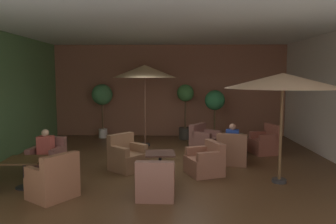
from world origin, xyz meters
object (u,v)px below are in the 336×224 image
armchair_mid_center_north (156,182)px  patron_by_window (232,137)px  potted_tree_left_corner (102,97)px  patio_umbrella_tall_red (145,72)px  armchair_mid_center_south (127,157)px  patron_blue_shirt (46,145)px  potted_tree_mid_left (215,105)px  armchair_front_left_south (232,152)px  patio_umbrella_center_beige (283,81)px  cafe_table_mid_center (160,159)px  iced_drink_cup (234,133)px  cafe_table_front_left (234,140)px  armchair_front_right_south (54,182)px  cafe_table_front_right (24,165)px  armchair_front_right_north (47,161)px  potted_tree_mid_right (185,104)px  armchair_front_left_north (265,143)px  armchair_front_left_east (205,141)px  armchair_mid_center_east (205,162)px

armchair_mid_center_north → patron_by_window: patron_by_window is taller
potted_tree_left_corner → patio_umbrella_tall_red: bearing=-39.7°
armchair_mid_center_south → patron_blue_shirt: 1.98m
potted_tree_left_corner → potted_tree_mid_left: bearing=-7.1°
armchair_front_left_south → patio_umbrella_center_beige: 2.62m
cafe_table_mid_center → iced_drink_cup: iced_drink_cup is taller
cafe_table_mid_center → patron_blue_shirt: (-2.77, 0.33, 0.24)m
cafe_table_mid_center → patron_blue_shirt: patron_blue_shirt is taller
patio_umbrella_center_beige → patron_blue_shirt: patio_umbrella_center_beige is taller
armchair_front_left_south → patio_umbrella_tall_red: 4.08m
armchair_mid_center_south → potted_tree_left_corner: 4.82m
cafe_table_front_left → armchair_front_right_south: armchair_front_right_south is taller
cafe_table_mid_center → potted_tree_mid_left: bearing=68.6°
armchair_front_left_south → iced_drink_cup: 1.00m
cafe_table_front_right → armchair_front_right_north: size_ratio=0.96×
armchair_front_left_south → potted_tree_mid_right: bearing=107.9°
armchair_front_left_north → armchair_front_right_south: 6.41m
patron_blue_shirt → iced_drink_cup: bearing=21.9°
cafe_table_front_right → armchair_front_right_north: armchair_front_right_north is taller
iced_drink_cup → patio_umbrella_center_beige: bearing=-77.0°
armchair_front_right_south → cafe_table_mid_center: bearing=31.9°
armchair_front_left_east → patio_umbrella_tall_red: (-1.98, 0.67, 2.21)m
armchair_mid_center_east → iced_drink_cup: size_ratio=9.28×
potted_tree_mid_right → patron_blue_shirt: size_ratio=3.09×
armchair_front_right_south → armchair_mid_center_east: (3.08, 1.65, -0.03)m
cafe_table_front_left → patron_by_window: bearing=-103.0°
cafe_table_front_left → cafe_table_mid_center: bearing=-131.6°
cafe_table_mid_center → armchair_mid_center_east: (1.08, 0.41, -0.18)m
armchair_front_right_north → iced_drink_cup: size_ratio=7.85×
patio_umbrella_tall_red → potted_tree_mid_left: size_ratio=1.47×
potted_tree_mid_right → iced_drink_cup: 3.05m
cafe_table_mid_center → patron_blue_shirt: bearing=173.1°
cafe_table_front_left → armchair_front_right_north: size_ratio=0.80×
armchair_mid_center_east → patron_blue_shirt: patron_blue_shirt is taller
armchair_front_right_south → patron_by_window: 4.75m
armchair_front_left_north → patron_by_window: size_ratio=1.38×
cafe_table_front_left → armchair_front_right_north: (-4.89, -2.01, -0.15)m
armchair_front_left_east → armchair_front_right_south: size_ratio=1.05×
armchair_front_left_east → patron_by_window: size_ratio=1.67×
patron_by_window → iced_drink_cup: bearing=77.2°
cafe_table_front_right → patron_by_window: size_ratio=1.25×
cafe_table_front_left → patio_umbrella_center_beige: (0.55, -2.57, 1.78)m
armchair_front_right_south → armchair_front_left_south: bearing=34.1°
armchair_mid_center_north → patron_by_window: (1.93, 2.59, 0.42)m
cafe_table_front_left → iced_drink_cup: iced_drink_cup is taller
cafe_table_mid_center → armchair_mid_center_east: armchair_mid_center_east is taller
cafe_table_front_left → armchair_front_left_east: armchair_front_left_east is taller
cafe_table_front_left → armchair_mid_center_north: bearing=-121.3°
potted_tree_mid_right → armchair_mid_center_north: bearing=-97.2°
cafe_table_front_left → armchair_mid_center_south: (-2.99, -1.63, -0.15)m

